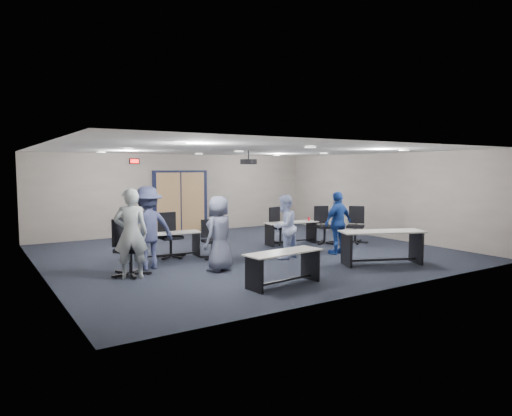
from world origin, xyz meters
TOP-DOWN VIEW (x-y plane):
  - floor at (0.00, 0.00)m, footprint 10.00×10.00m
  - back_wall at (0.00, 4.50)m, footprint 10.00×0.04m
  - front_wall at (0.00, -4.50)m, footprint 10.00×0.04m
  - left_wall at (-5.00, 0.00)m, footprint 0.04×9.00m
  - right_wall at (5.00, 0.00)m, footprint 0.04×9.00m
  - ceiling at (0.00, 0.00)m, footprint 10.00×9.00m
  - double_door at (0.00, 4.46)m, footprint 2.00×0.07m
  - exit_sign at (-1.60, 4.44)m, footprint 0.32×0.07m
  - ceiling_projector at (0.30, 0.50)m, footprint 0.35×0.32m
  - ceiling_can_lights at (0.00, 0.25)m, footprint 6.24×5.74m
  - table_front_left at (-1.23, -3.23)m, footprint 1.66×0.70m
  - table_front_right at (1.81, -2.93)m, footprint 2.03×1.34m
  - table_back_left at (-2.08, 0.40)m, footprint 1.62×0.67m
  - table_back_right at (1.76, 0.48)m, footprint 1.66×0.68m
  - chair_back_a at (-2.01, 0.45)m, footprint 0.71×0.71m
  - chair_back_b at (-1.17, -0.16)m, footprint 0.62×0.62m
  - chair_back_c at (1.47, 0.62)m, footprint 0.83×0.83m
  - chair_back_d at (2.64, 0.01)m, footprint 0.83×0.83m
  - chair_loose_left at (-3.43, -0.89)m, footprint 1.06×1.06m
  - chair_loose_right at (3.47, -0.41)m, footprint 0.96×0.96m
  - person_gray at (-3.49, -1.12)m, footprint 0.77×0.63m
  - person_plaid at (-1.66, -1.46)m, footprint 0.94×0.81m
  - person_lightblue at (0.31, -1.15)m, footprint 0.92×0.82m
  - person_navy at (1.86, -1.39)m, footprint 1.00×0.52m
  - person_back at (-2.90, -0.45)m, footprint 1.20×0.72m

SIDE VIEW (x-z plane):
  - floor at x=0.00m, z-range 0.00..0.00m
  - table_back_left at x=-2.08m, z-range 0.00..0.88m
  - table_front_left at x=-1.23m, z-range 0.12..0.77m
  - table_back_right at x=1.76m, z-range 0.07..0.83m
  - chair_back_b at x=-1.17m, z-range 0.00..0.95m
  - table_front_right at x=1.81m, z-range 0.14..0.93m
  - chair_back_c at x=1.47m, z-range 0.00..1.08m
  - chair_loose_right at x=3.47m, z-range 0.00..1.09m
  - chair_back_d at x=2.64m, z-range 0.00..1.10m
  - chair_back_a at x=-2.01m, z-range 0.00..1.12m
  - chair_loose_left at x=-3.43m, z-range 0.00..1.20m
  - person_lightblue at x=0.31m, z-range 0.00..1.58m
  - person_navy at x=1.86m, z-range 0.00..1.63m
  - person_plaid at x=-1.66m, z-range 0.00..1.63m
  - person_gray at x=-3.49m, z-range 0.00..1.83m
  - person_back at x=-2.90m, z-range 0.00..1.83m
  - double_door at x=0.00m, z-range -0.05..2.15m
  - back_wall at x=0.00m, z-range 0.00..2.70m
  - front_wall at x=0.00m, z-range 0.00..2.70m
  - left_wall at x=-5.00m, z-range 0.00..2.70m
  - right_wall at x=5.00m, z-range 0.00..2.70m
  - ceiling_projector at x=0.30m, z-range 2.22..2.59m
  - exit_sign at x=-1.60m, z-range 2.36..2.54m
  - ceiling_can_lights at x=0.00m, z-range 2.66..2.68m
  - ceiling at x=0.00m, z-range 2.68..2.72m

